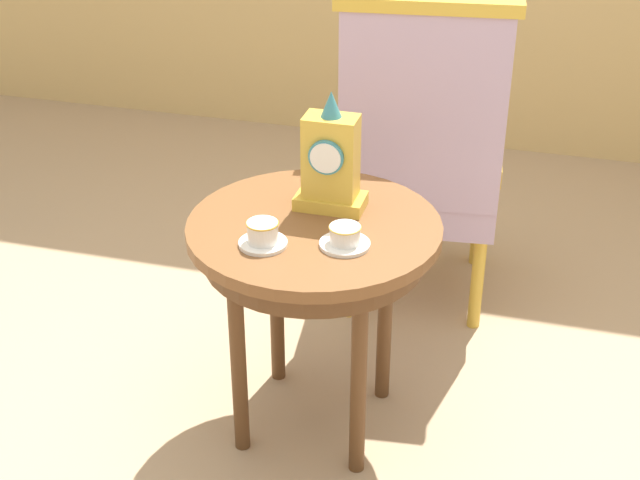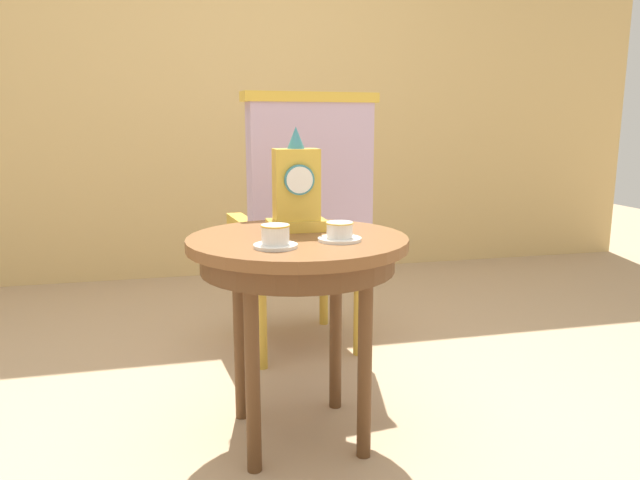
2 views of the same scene
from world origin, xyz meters
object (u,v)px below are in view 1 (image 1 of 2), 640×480
teacup_left (263,235)px  mantel_clock (331,162)px  side_table (314,249)px  teacup_right (345,237)px  armchair (421,153)px

teacup_left → mantel_clock: (0.11, 0.25, 0.10)m
side_table → mantel_clock: (0.02, 0.10, 0.22)m
teacup_left → teacup_right: (0.20, 0.05, -0.00)m
teacup_left → teacup_right: teacup_left is taller
side_table → mantel_clock: bearing=80.2°
teacup_right → mantel_clock: mantel_clock is taller
mantel_clock → teacup_left: bearing=-113.9°
teacup_right → armchair: 0.83m
teacup_right → armchair: bearing=86.0°
teacup_left → mantel_clock: size_ratio=0.37×
mantel_clock → armchair: 0.67m
teacup_left → armchair: (0.26, 0.87, -0.11)m
side_table → teacup_left: 0.21m
teacup_left → armchair: bearing=73.3°
teacup_left → teacup_right: bearing=14.3°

